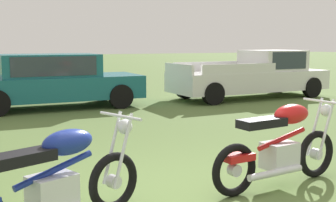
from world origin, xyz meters
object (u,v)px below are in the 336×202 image
(motorcycle_red, at_px, (280,146))
(pickup_truck_white, at_px, (256,74))
(motorcycle_blue, at_px, (53,181))
(car_teal, at_px, (53,78))

(motorcycle_red, distance_m, pickup_truck_white, 8.66)
(motorcycle_blue, distance_m, car_teal, 7.88)
(motorcycle_blue, bearing_deg, motorcycle_red, -17.86)
(car_teal, bearing_deg, motorcycle_red, -79.62)
(car_teal, bearing_deg, motorcycle_blue, -99.71)
(motorcycle_blue, height_order, motorcycle_red, same)
(motorcycle_red, xyz_separation_m, pickup_truck_white, (4.88, 7.15, 0.26))
(motorcycle_red, bearing_deg, motorcycle_blue, 176.81)
(motorcycle_blue, bearing_deg, car_teal, 58.73)
(motorcycle_red, bearing_deg, pickup_truck_white, 49.08)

